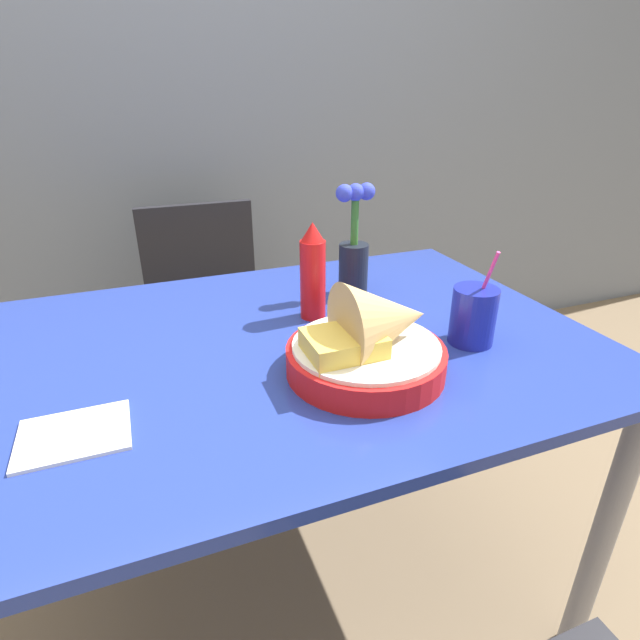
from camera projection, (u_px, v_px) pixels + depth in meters
ground_plane at (298, 585)px, 1.35m from camera, size 12.00×12.00×0.00m
wall_window at (184, 62)px, 1.81m from camera, size 7.00×0.06×2.60m
dining_table at (293, 378)px, 1.07m from camera, size 1.24×0.88×0.75m
chair_far_window at (207, 305)px, 1.79m from camera, size 0.40×0.40×0.85m
food_basket at (373, 341)px, 0.89m from camera, size 0.29×0.29×0.18m
ketchup_bottle at (313, 273)px, 1.09m from camera, size 0.06×0.06×0.22m
drink_cup at (473, 317)px, 1.00m from camera, size 0.09×0.09×0.20m
flower_vase at (354, 251)px, 1.21m from camera, size 0.10×0.07×0.27m
napkin at (74, 435)px, 0.75m from camera, size 0.16×0.13×0.01m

